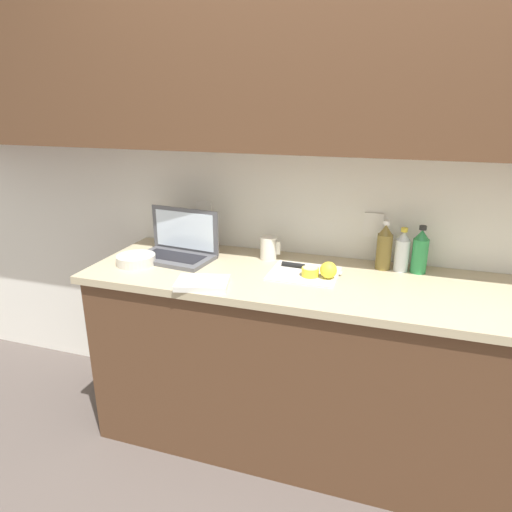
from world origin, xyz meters
The scene contains 14 objects.
ground_plane centered at (0.00, 0.00, 0.00)m, with size 12.00×12.00×0.00m, color #564C47.
wall_back centered at (0.00, 0.25, 1.56)m, with size 5.20×0.38×2.60m.
counter_unit centered at (0.02, 0.00, 0.45)m, with size 2.20×0.65×0.89m.
laptop centered at (-0.76, 0.06, 0.94)m, with size 0.40×0.27×0.24m.
cutting_board centered at (-0.11, 0.03, 0.89)m, with size 0.31×0.26×0.01m, color silver.
knife centered at (-0.13, 0.08, 0.90)m, with size 0.29×0.05×0.02m.
lemon_half_cut centered at (-0.07, 0.00, 0.92)m, with size 0.08×0.08×0.04m.
lemon_whole_beside centered at (0.01, 0.00, 0.93)m, with size 0.07×0.07×0.07m.
bottle_green_soda centered at (0.38, 0.22, 0.99)m, with size 0.07×0.07×0.22m.
bottle_oil_tall centered at (0.31, 0.22, 0.98)m, with size 0.07×0.07×0.21m.
bottle_water_clear centered at (0.23, 0.22, 0.99)m, with size 0.07×0.07×0.23m.
measuring_cup centered at (-0.32, 0.19, 0.94)m, with size 0.10×0.08×0.11m.
bowl_white centered at (-0.91, -0.09, 0.91)m, with size 0.18×0.18×0.05m.
dish_towel centered at (-0.49, -0.24, 0.90)m, with size 0.22×0.16×0.02m, color silver.
Camera 1 is at (0.29, -1.87, 1.64)m, focal length 32.00 mm.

